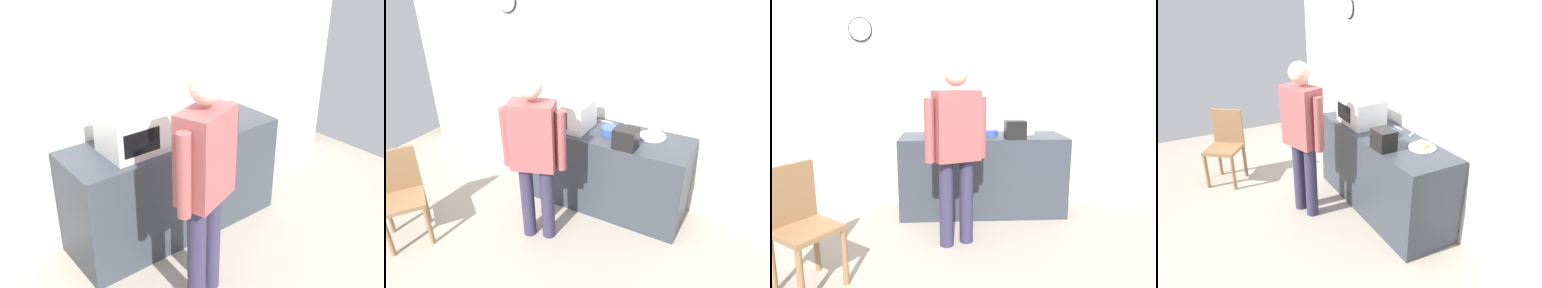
# 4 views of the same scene
# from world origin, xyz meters

# --- Properties ---
(ground_plane) EXTENTS (6.00, 6.00, 0.00)m
(ground_plane) POSITION_xyz_m (0.00, 0.00, 0.00)
(ground_plane) COLOR #9E9384
(back_wall) EXTENTS (5.40, 0.13, 2.60)m
(back_wall) POSITION_xyz_m (-0.00, 1.60, 1.30)
(back_wall) COLOR silver
(back_wall) RESTS_ON ground_plane
(kitchen_counter) EXTENTS (1.87, 0.62, 0.91)m
(kitchen_counter) POSITION_xyz_m (0.28, 1.22, 0.46)
(kitchen_counter) COLOR #333842
(kitchen_counter) RESTS_ON ground_plane
(microwave) EXTENTS (0.50, 0.39, 0.30)m
(microwave) POSITION_xyz_m (-0.11, 1.17, 1.06)
(microwave) COLOR silver
(microwave) RESTS_ON kitchen_counter
(sandwich_plate) EXTENTS (0.27, 0.27, 0.07)m
(sandwich_plate) POSITION_xyz_m (0.78, 1.35, 0.93)
(sandwich_plate) COLOR white
(sandwich_plate) RESTS_ON kitchen_counter
(salad_bowl) EXTENTS (0.19, 0.19, 0.07)m
(salad_bowl) POSITION_xyz_m (0.36, 1.22, 0.95)
(salad_bowl) COLOR #33519E
(salad_bowl) RESTS_ON kitchen_counter
(toaster) EXTENTS (0.22, 0.18, 0.20)m
(toaster) POSITION_xyz_m (0.61, 1.00, 1.01)
(toaster) COLOR black
(toaster) RESTS_ON kitchen_counter
(fork_utensil) EXTENTS (0.17, 0.02, 0.01)m
(fork_utensil) POSITION_xyz_m (0.21, 1.46, 0.92)
(fork_utensil) COLOR silver
(fork_utensil) RESTS_ON kitchen_counter
(spoon_utensil) EXTENTS (0.11, 0.15, 0.01)m
(spoon_utensil) POSITION_xyz_m (0.43, 1.50, 0.92)
(spoon_utensil) COLOR silver
(spoon_utensil) RESTS_ON kitchen_counter
(person_standing) EXTENTS (0.56, 0.36, 1.71)m
(person_standing) POSITION_xyz_m (-0.04, 0.42, 0.99)
(person_standing) COLOR #312C49
(person_standing) RESTS_ON ground_plane
(wooden_chair) EXTENTS (0.56, 0.56, 0.94)m
(wooden_chair) POSITION_xyz_m (-1.22, -0.20, 0.52)
(wooden_chair) COLOR olive
(wooden_chair) RESTS_ON ground_plane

